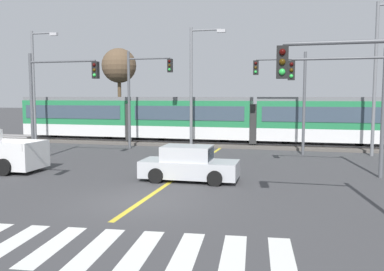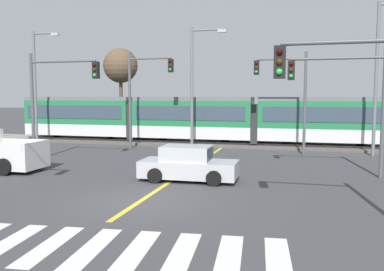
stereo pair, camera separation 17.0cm
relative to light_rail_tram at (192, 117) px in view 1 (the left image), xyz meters
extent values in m
plane|color=#3D3D3F|center=(2.54, -17.13, -2.05)|extent=(200.00, 200.00, 0.00)
cube|color=#56514C|center=(2.54, 0.01, -1.96)|extent=(120.00, 4.00, 0.18)
cube|color=#939399|center=(2.54, -0.71, -1.82)|extent=(120.00, 0.08, 0.10)
cube|color=#939399|center=(2.54, 0.73, -1.82)|extent=(120.00, 0.08, 0.10)
cube|color=silver|center=(-9.50, 0.01, -1.07)|extent=(9.00, 2.60, 0.90)
cube|color=#237A47|center=(-9.50, 0.01, 0.33)|extent=(9.00, 2.60, 1.90)
cube|color=#384756|center=(-9.50, -1.31, 0.38)|extent=(8.28, 0.04, 1.04)
cube|color=slate|center=(-9.50, 0.01, 1.42)|extent=(9.00, 2.39, 0.28)
cylinder|color=black|center=(-7.03, 0.01, -1.52)|extent=(0.70, 0.20, 0.70)
cylinder|color=black|center=(-11.98, 0.01, -1.52)|extent=(0.70, 0.20, 0.70)
cube|color=silver|center=(0.00, 0.01, -1.07)|extent=(9.00, 2.60, 0.90)
cube|color=#237A47|center=(0.00, 0.01, 0.33)|extent=(9.00, 2.60, 1.90)
cube|color=#384756|center=(0.00, -1.31, 0.38)|extent=(8.28, 0.04, 1.04)
cube|color=slate|center=(0.00, 0.01, 1.42)|extent=(9.00, 2.39, 0.28)
cylinder|color=black|center=(2.47, 0.01, -1.52)|extent=(0.70, 0.20, 0.70)
cylinder|color=black|center=(-2.48, 0.01, -1.52)|extent=(0.70, 0.20, 0.70)
cube|color=silver|center=(9.50, 0.01, -1.07)|extent=(9.00, 2.60, 0.90)
cube|color=#237A47|center=(9.50, 0.01, 0.33)|extent=(9.00, 2.60, 1.90)
cube|color=#384756|center=(9.50, -1.31, 0.38)|extent=(8.28, 0.04, 1.04)
cube|color=slate|center=(9.50, 0.01, 1.42)|extent=(9.00, 2.39, 0.28)
cylinder|color=black|center=(11.97, 0.01, -1.52)|extent=(0.70, 0.20, 0.70)
cylinder|color=black|center=(7.02, 0.01, -1.52)|extent=(0.70, 0.20, 0.70)
cube|color=#2D2D2D|center=(-4.75, 0.01, -0.37)|extent=(0.50, 2.34, 2.80)
cube|color=#2D2D2D|center=(4.75, 0.01, -0.37)|extent=(0.50, 2.34, 2.80)
cube|color=silver|center=(0.90, -21.62, -2.04)|extent=(0.83, 2.84, 0.01)
cube|color=silver|center=(1.99, -21.51, -2.04)|extent=(0.83, 2.84, 0.01)
cube|color=silver|center=(3.09, -21.40, -2.04)|extent=(0.83, 2.84, 0.01)
cube|color=silver|center=(4.18, -21.29, -2.04)|extent=(0.83, 2.84, 0.01)
cube|color=silver|center=(5.28, -21.19, -2.04)|extent=(0.83, 2.84, 0.01)
cube|color=silver|center=(6.37, -21.08, -2.04)|extent=(0.83, 2.84, 0.01)
cube|color=silver|center=(7.46, -20.97, -2.04)|extent=(0.83, 2.84, 0.01)
cube|color=gold|center=(2.54, -10.72, -2.04)|extent=(0.20, 17.46, 0.01)
cube|color=#B7BABF|center=(3.25, -13.16, -1.53)|extent=(4.24, 1.80, 0.72)
cube|color=#B7BABF|center=(3.15, -13.16, -0.85)|extent=(2.14, 1.57, 0.64)
cube|color=#384756|center=(4.15, -13.14, -0.85)|extent=(0.13, 1.43, 0.52)
cube|color=#384756|center=(3.13, -12.38, -0.85)|extent=(1.79, 0.08, 0.48)
cylinder|color=black|center=(4.49, -12.28, -1.73)|extent=(0.65, 0.24, 0.64)
cylinder|color=black|center=(4.53, -13.98, -1.73)|extent=(0.65, 0.24, 0.64)
cylinder|color=black|center=(1.97, -12.34, -1.73)|extent=(0.65, 0.24, 0.64)
cylinder|color=black|center=(2.01, -14.04, -1.73)|extent=(0.65, 0.24, 0.64)
cube|color=silver|center=(-5.69, -12.35, -0.72)|extent=(2.70, 0.14, 0.36)
cube|color=silver|center=(-4.26, -13.25, -0.72)|extent=(0.14, 1.96, 0.36)
cylinder|color=black|center=(-5.33, -14.24, -1.65)|extent=(0.80, 0.29, 0.80)
cylinder|color=black|center=(-5.34, -12.28, -1.65)|extent=(0.80, 0.29, 0.80)
cylinder|color=#515459|center=(9.03, -18.29, 3.05)|extent=(3.50, 0.12, 0.12)
cube|color=black|center=(7.28, -18.29, 2.55)|extent=(0.32, 0.28, 0.90)
sphere|color=#360605|center=(7.28, -18.44, 2.82)|extent=(0.18, 0.18, 0.18)
sphere|color=#3A2706|center=(7.28, -18.44, 2.55)|extent=(0.18, 0.18, 0.18)
sphere|color=green|center=(7.28, -18.44, 2.28)|extent=(0.18, 0.18, 0.18)
cylinder|color=#515459|center=(-6.74, -10.10, 0.97)|extent=(0.18, 0.18, 6.03)
cylinder|color=#515459|center=(-4.74, -10.10, 3.50)|extent=(4.00, 0.12, 0.12)
cube|color=black|center=(-2.74, -10.10, 3.00)|extent=(0.32, 0.28, 0.90)
sphere|color=#360605|center=(-2.74, -10.25, 3.27)|extent=(0.18, 0.18, 0.18)
sphere|color=#3A2706|center=(-2.74, -10.25, 3.00)|extent=(0.18, 0.18, 0.18)
sphere|color=green|center=(-2.74, -10.25, 2.73)|extent=(0.18, 0.18, 0.18)
cylinder|color=#515459|center=(8.15, -3.86, 1.14)|extent=(0.18, 0.18, 6.38)
cylinder|color=#515459|center=(6.65, -3.86, 3.91)|extent=(3.00, 0.12, 0.12)
cube|color=black|center=(5.15, -3.86, 3.41)|extent=(0.32, 0.28, 0.90)
sphere|color=#360605|center=(5.15, -4.01, 3.68)|extent=(0.18, 0.18, 0.18)
sphere|color=#3A2706|center=(5.15, -4.01, 3.41)|extent=(0.18, 0.18, 0.18)
sphere|color=green|center=(5.15, -4.01, 3.14)|extent=(0.18, 0.18, 0.18)
cylinder|color=#515459|center=(-3.60, -3.68, 1.32)|extent=(0.18, 0.18, 6.73)
cylinder|color=#515459|center=(-2.10, -3.68, 4.17)|extent=(3.00, 0.12, 0.12)
cube|color=black|center=(-0.60, -3.68, 3.67)|extent=(0.32, 0.28, 0.90)
sphere|color=#360605|center=(-0.60, -3.83, 3.94)|extent=(0.18, 0.18, 0.18)
sphere|color=#3A2706|center=(-0.60, -3.83, 3.67)|extent=(0.18, 0.18, 0.18)
sphere|color=green|center=(-0.60, -3.83, 3.40)|extent=(0.18, 0.18, 0.18)
cylinder|color=#515459|center=(11.43, -10.46, 0.84)|extent=(0.18, 0.18, 5.78)
cylinder|color=#515459|center=(9.43, -10.46, 3.30)|extent=(4.00, 0.12, 0.12)
cube|color=black|center=(7.43, -10.46, 2.80)|extent=(0.32, 0.28, 0.90)
sphere|color=#360605|center=(7.43, -10.61, 3.07)|extent=(0.18, 0.18, 0.18)
sphere|color=#3A2706|center=(7.43, -10.61, 2.80)|extent=(0.18, 0.18, 0.18)
sphere|color=green|center=(7.43, -10.61, 2.53)|extent=(0.18, 0.18, 0.18)
cylinder|color=slate|center=(-11.44, -3.29, 2.19)|extent=(0.20, 0.20, 8.47)
cylinder|color=slate|center=(-10.51, -3.29, 6.22)|extent=(1.85, 0.12, 0.12)
cube|color=#B2B2B7|center=(-9.58, -3.29, 6.12)|extent=(0.56, 0.28, 0.20)
cylinder|color=slate|center=(0.74, -3.20, 2.07)|extent=(0.20, 0.20, 8.23)
cylinder|color=slate|center=(1.77, -3.20, 5.99)|extent=(2.05, 0.12, 0.12)
cube|color=#B2B2B7|center=(2.80, -3.20, 5.89)|extent=(0.56, 0.28, 0.20)
cylinder|color=slate|center=(12.25, -3.32, 2.58)|extent=(0.20, 0.20, 9.26)
cylinder|color=brown|center=(-7.79, 3.98, 0.85)|extent=(0.32, 0.32, 5.78)
sphere|color=brown|center=(-7.79, 3.98, 4.35)|extent=(3.09, 3.09, 3.09)
camera|label=1|loc=(7.68, -30.00, 1.60)|focal=38.00mm
camera|label=2|loc=(7.85, -29.96, 1.60)|focal=38.00mm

